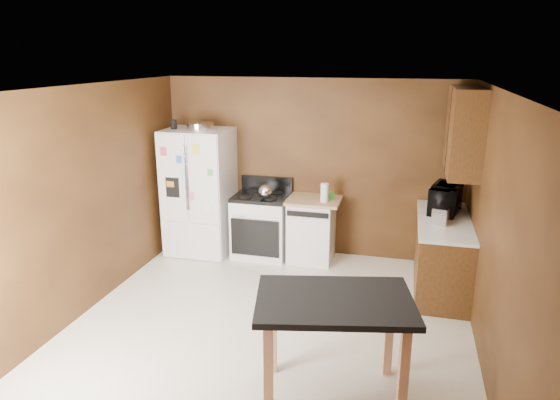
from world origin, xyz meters
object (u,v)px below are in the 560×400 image
at_px(green_canister, 331,195).
at_px(toaster, 441,215).
at_px(paper_towel, 325,193).
at_px(island, 334,314).
at_px(microwave, 445,200).
at_px(roasting_pan, 200,126).
at_px(kettle, 265,192).
at_px(refrigerator, 200,192).
at_px(dishwasher, 312,229).
at_px(gas_range, 262,224).
at_px(pen_cup, 174,124).

relative_size(green_canister, toaster, 0.36).
relative_size(paper_towel, green_canister, 2.53).
height_order(green_canister, island, green_canister).
distance_m(microwave, island, 2.85).
relative_size(roasting_pan, paper_towel, 1.50).
relative_size(roasting_pan, kettle, 1.94).
xyz_separation_m(microwave, island, (-0.99, -2.66, -0.29)).
relative_size(refrigerator, island, 1.27).
bearing_deg(dishwasher, roasting_pan, -177.16).
bearing_deg(kettle, island, -63.17).
relative_size(green_canister, dishwasher, 0.11).
relative_size(roasting_pan, gas_range, 0.34).
bearing_deg(kettle, gas_range, 122.91).
bearing_deg(gas_range, microwave, -4.11).
relative_size(kettle, paper_towel, 0.77).
height_order(roasting_pan, kettle, roasting_pan).
height_order(paper_towel, island, paper_towel).
bearing_deg(refrigerator, island, -49.53).
height_order(kettle, gas_range, gas_range).
distance_m(pen_cup, refrigerator, 1.02).
relative_size(pen_cup, green_canister, 1.30).
xyz_separation_m(dishwasher, island, (0.73, -2.86, 0.32)).
bearing_deg(toaster, paper_towel, 172.57).
bearing_deg(roasting_pan, kettle, -6.08).
xyz_separation_m(roasting_pan, gas_range, (0.86, 0.05, -1.39)).
bearing_deg(toaster, kettle, -178.26).
bearing_deg(gas_range, dishwasher, 1.94).
xyz_separation_m(green_canister, island, (0.48, -2.92, -0.17)).
relative_size(paper_towel, dishwasher, 0.28).
bearing_deg(pen_cup, green_canister, 5.35).
xyz_separation_m(kettle, paper_towel, (0.80, 0.09, 0.02)).
height_order(green_canister, microwave, microwave).
height_order(microwave, dishwasher, microwave).
height_order(roasting_pan, green_canister, roasting_pan).
height_order(paper_towel, green_canister, paper_towel).
height_order(roasting_pan, refrigerator, roasting_pan).
bearing_deg(paper_towel, refrigerator, 179.89).
bearing_deg(microwave, pen_cup, 104.22).
xyz_separation_m(toaster, microwave, (0.07, 0.45, 0.06)).
distance_m(paper_towel, green_canister, 0.19).
bearing_deg(pen_cup, toaster, -8.01).
height_order(pen_cup, refrigerator, pen_cup).
height_order(paper_towel, toaster, paper_towel).
bearing_deg(pen_cup, kettle, -1.82).
distance_m(kettle, refrigerator, 1.02).
xyz_separation_m(kettle, microwave, (2.35, -0.02, 0.06)).
xyz_separation_m(paper_towel, refrigerator, (-1.82, 0.00, -0.11)).
xyz_separation_m(paper_towel, dishwasher, (-0.19, 0.09, -0.56)).
bearing_deg(green_canister, roasting_pan, -175.42).
bearing_deg(island, pen_cup, 134.61).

